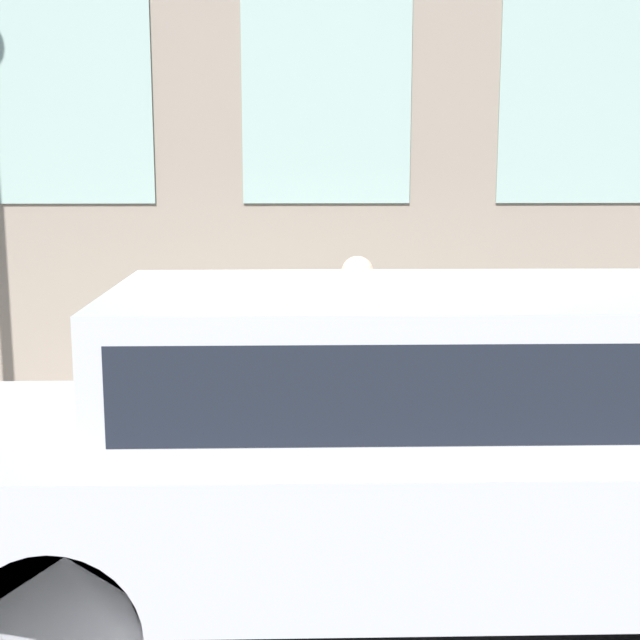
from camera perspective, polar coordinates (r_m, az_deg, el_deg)
name	(u,v)px	position (r m, az deg, el deg)	size (l,w,h in m)	color
ground_plane	(340,519)	(6.64, 1.27, -12.64)	(80.00, 80.00, 0.00)	#2D2D30
sidewalk	(332,445)	(8.01, 0.75, -7.99)	(2.99, 60.00, 0.15)	gray
fire_hydrant	(281,421)	(6.97, -2.51, -6.50)	(0.31, 0.43, 0.83)	gold
person	(357,337)	(7.30, 2.38, -1.07)	(0.40, 0.27, 1.66)	#998466
parked_truck_silver_near	(399,432)	(4.96, 5.09, -7.14)	(1.91, 5.25, 1.90)	black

